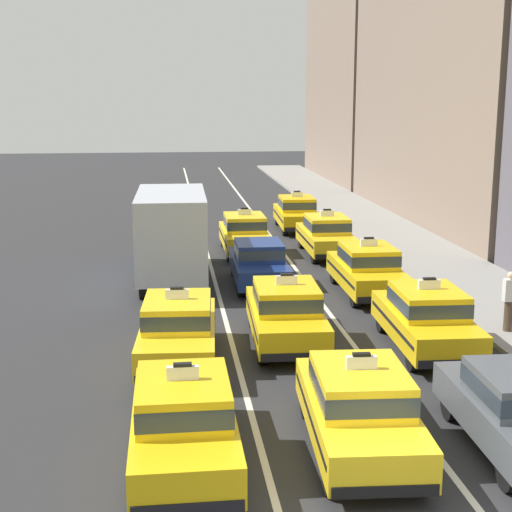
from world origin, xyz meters
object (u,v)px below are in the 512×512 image
taxi_center_nearest (359,407)px  taxi_right_fourth (326,234)px  taxi_left_second (178,329)px  taxi_right_second (426,317)px  taxi_center_fourth (244,233)px  taxi_right_fifth (296,212)px  box_truck_left_third (172,232)px  taxi_left_nearest (184,419)px  sedan_center_third (259,262)px  taxi_right_third (367,269)px  taxi_center_second (286,312)px  pedestrian_by_storefront (509,301)px

taxi_center_nearest → taxi_right_fourth: (3.09, 17.30, 0.00)m
taxi_left_second → taxi_right_second: size_ratio=1.01×
taxi_center_fourth → taxi_right_fifth: bearing=59.5°
box_truck_left_third → taxi_right_second: box_truck_left_third is taller
taxi_left_nearest → taxi_right_second: bearing=40.8°
sedan_center_third → taxi_center_fourth: (0.08, 5.52, 0.03)m
taxi_right_third → taxi_right_fourth: bearing=90.3°
taxi_left_second → taxi_center_fourth: 13.23m
taxi_left_nearest → taxi_right_third: bearing=60.3°
taxi_right_fourth → taxi_center_second: bearing=-107.3°
sedan_center_third → taxi_right_fourth: size_ratio=0.94×
pedestrian_by_storefront → taxi_center_fourth: bearing=117.0°
taxi_left_second → pedestrian_by_storefront: 9.09m
taxi_right_third → taxi_right_fourth: same height
taxi_center_nearest → sedan_center_third: (-0.31, 12.53, -0.03)m
taxi_left_nearest → taxi_right_fourth: bearing=70.1°
box_truck_left_third → taxi_right_fifth: box_truck_left_third is taller
taxi_center_second → taxi_right_second: same height
taxi_right_fourth → taxi_left_nearest: bearing=-109.9°
sedan_center_third → taxi_right_second: size_ratio=0.94×
taxi_right_fifth → taxi_center_fourth: bearing=-120.5°
box_truck_left_third → taxi_right_third: (6.39, -2.67, -0.90)m
taxi_right_fourth → taxi_right_second: bearing=-89.6°
taxi_center_nearest → taxi_center_fourth: same height
taxi_center_nearest → pedestrian_by_storefront: taxi_center_nearest is taller
taxi_right_second → sedan_center_third: bearing=115.9°
taxi_center_nearest → taxi_right_fourth: 17.58m
taxi_center_nearest → taxi_right_fifth: size_ratio=1.01×
taxi_center_fourth → taxi_right_fourth: 3.40m
taxi_center_nearest → taxi_left_nearest: bearing=-177.6°
taxi_center_fourth → taxi_right_third: bearing=-64.6°
taxi_left_nearest → taxi_center_nearest: bearing=2.4°
taxi_center_nearest → taxi_center_second: bearing=93.3°
taxi_center_second → taxi_right_third: size_ratio=1.01×
box_truck_left_third → pedestrian_by_storefront: (9.08, -7.46, -0.78)m
taxi_left_second → taxi_right_third: 8.62m
taxi_left_nearest → taxi_center_second: (2.86, 6.39, 0.00)m
box_truck_left_third → sedan_center_third: size_ratio=1.62×
taxi_center_fourth → sedan_center_third: bearing=-90.8°
taxi_right_third → taxi_right_fifth: 12.37m
taxi_center_fourth → taxi_right_second: 13.13m
sedan_center_third → box_truck_left_third: bearing=159.0°
taxi_right_second → taxi_center_second: bearing=165.9°
taxi_right_fourth → pedestrian_by_storefront: bearing=-76.2°
taxi_center_nearest → box_truck_left_third: bearing=103.4°
taxi_center_fourth → taxi_right_fourth: same height
taxi_center_nearest → taxi_center_second: same height
box_truck_left_third → taxi_center_second: bearing=-68.6°
taxi_right_third → taxi_center_fourth: bearing=115.4°
taxi_center_second → taxi_right_fifth: same height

